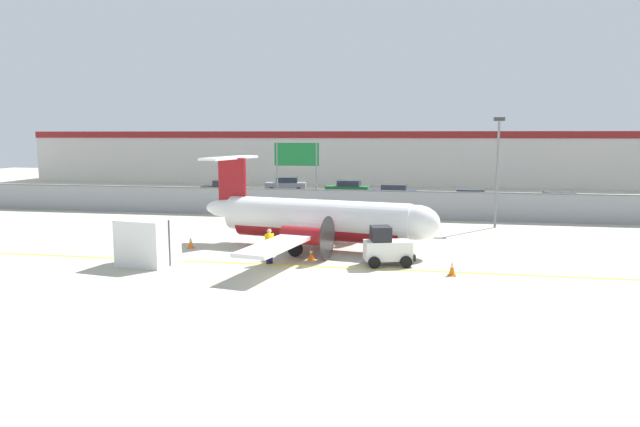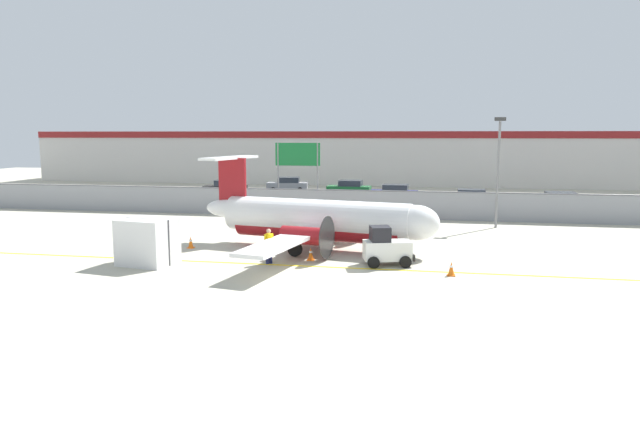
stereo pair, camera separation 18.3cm
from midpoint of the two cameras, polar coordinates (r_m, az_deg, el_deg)
The scene contains 19 objects.
ground_plane at distance 26.93m, azimuth -0.46°, elevation -5.32°, with size 140.00×140.00×0.01m.
perimeter_fence at distance 42.34m, azimuth 3.57°, elevation 1.06°, with size 98.00×0.10×2.10m.
parking_lot_strip at distance 53.83m, azimuth 4.99°, elevation 1.39°, with size 98.00×17.00×0.12m.
background_building at distance 71.97m, azimuth 6.39°, elevation 5.58°, with size 91.00×8.10×6.50m.
commuter_airplane at distance 30.69m, azimuth -0.09°, elevation -0.64°, with size 13.54×16.01×4.92m.
baggage_tug at distance 27.21m, azimuth 6.49°, elevation -3.41°, with size 2.54×1.87×1.88m.
ground_crew_worker at distance 27.45m, azimuth -5.28°, elevation -3.08°, with size 0.47×0.50×1.70m.
cargo_container at distance 28.43m, azimuth -17.01°, elevation -2.71°, with size 2.70×2.37×2.20m.
traffic_cone_near_left at distance 31.97m, azimuth -12.97°, elevation -2.84°, with size 0.36×0.36×0.64m.
traffic_cone_near_right at distance 28.21m, azimuth -1.07°, elevation -4.07°, with size 0.36×0.36×0.64m.
traffic_cone_far_left at distance 25.86m, azimuth 12.87°, elevation -5.39°, with size 0.36×0.36×0.64m.
parked_car_0 at distance 56.88m, azimuth -9.66°, elevation 2.51°, with size 4.38×2.42×1.58m.
parked_car_1 at distance 59.93m, azimuth -3.50°, elevation 2.88°, with size 4.39×2.45×1.58m.
parked_car_2 at distance 55.93m, azimuth 2.71°, elevation 2.52°, with size 4.28×2.16×1.58m.
parked_car_3 at distance 51.61m, azimuth 7.19°, elevation 2.01°, with size 4.28×2.16×1.58m.
parked_car_4 at distance 48.41m, azimuth 14.78°, elevation 1.42°, with size 4.28×2.17×1.58m.
parked_car_5 at distance 48.32m, azimuth 22.52°, elevation 1.06°, with size 4.23×2.06×1.58m.
apron_light_pole at distance 39.34m, azimuth 17.20°, elevation 4.85°, with size 0.70×0.30×7.27m.
highway_sign at distance 45.21m, azimuth -2.46°, elevation 5.35°, with size 3.60×0.14×5.50m.
Camera 1 is at (4.79, -23.77, 6.20)m, focal length 32.00 mm.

